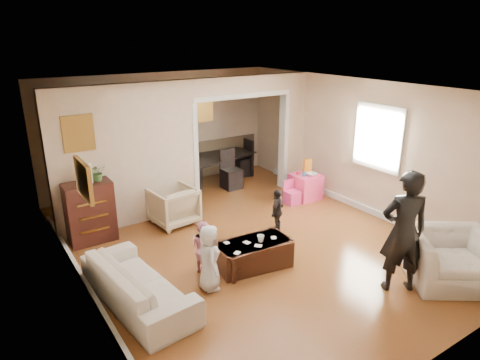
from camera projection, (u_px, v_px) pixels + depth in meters
floor at (246, 240)px, 7.41m from camera, size 7.00×7.00×0.00m
partition_left at (128, 157)px, 7.69m from camera, size 2.75×0.18×2.60m
partition_right at (292, 131)px, 9.69m from camera, size 0.55×0.18×2.60m
partition_header at (242, 85)px, 8.61m from camera, size 2.22×0.18×0.35m
window_pane at (378, 137)px, 8.01m from camera, size 0.03×0.95×1.10m
framed_art_partition at (78, 133)px, 7.00m from camera, size 0.45×0.03×0.55m
framed_art_sofa_wall at (83, 180)px, 4.93m from camera, size 0.03×0.55×0.40m
framed_art_alcove at (203, 109)px, 10.14m from camera, size 0.45×0.03×0.55m
sofa at (138, 283)px, 5.60m from camera, size 1.00×2.07×0.58m
armchair_back at (173, 206)px, 7.95m from camera, size 0.83×0.85×0.71m
armchair_front at (450, 258)px, 6.07m from camera, size 1.50×1.47×0.74m
dresser at (90, 212)px, 7.22m from camera, size 0.77×0.43×1.06m
table_lamp at (85, 173)px, 6.99m from camera, size 0.22×0.22×0.36m
potted_plant at (98, 172)px, 7.11m from camera, size 0.27×0.24×0.30m
coffee_table at (253, 254)px, 6.51m from camera, size 1.19×0.73×0.42m
coffee_cup at (261, 238)px, 6.44m from camera, size 0.13×0.13×0.10m
play_table at (305, 186)px, 9.22m from camera, size 0.56×0.56×0.54m
cereal_box at (307, 166)px, 9.22m from camera, size 0.20×0.07×0.30m
cyan_cup at (304, 174)px, 9.02m from camera, size 0.08×0.08×0.08m
toy_block at (298, 173)px, 9.15m from camera, size 0.10×0.08×0.05m
play_bowl at (312, 174)px, 9.05m from camera, size 0.23×0.23×0.06m
dining_table at (217, 168)px, 10.31m from camera, size 1.97×1.33×0.64m
adult_person at (404, 232)px, 5.74m from camera, size 0.76×0.68×1.75m
child_kneel_a at (209, 258)px, 5.86m from camera, size 0.44×0.54×0.96m
child_kneel_b at (203, 247)px, 6.32m from camera, size 0.38×0.45×0.82m
child_toddler at (277, 211)px, 7.59m from camera, size 0.51×0.42×0.81m
craft_papers at (251, 243)px, 6.39m from camera, size 0.85×0.46×0.00m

